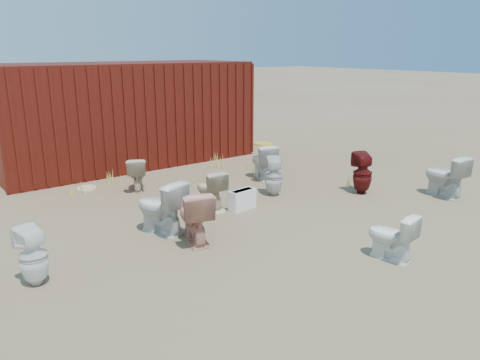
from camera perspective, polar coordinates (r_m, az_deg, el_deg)
ground at (r=7.71m, az=2.72°, el=-4.90°), size 100.00×100.00×0.00m
shipping_container at (r=11.77m, az=-13.88°, el=7.88°), size 6.00×2.40×2.40m
toilet_front_a at (r=7.14m, az=-9.73°, el=-3.28°), size 0.69×0.92×0.83m
toilet_front_pink at (r=6.77m, az=-5.55°, el=-4.35°), size 0.67×0.88×0.79m
toilet_front_c at (r=6.53m, az=17.96°, el=-6.53°), size 0.45×0.68×0.65m
toilet_front_maroon at (r=9.29m, az=14.70°, el=0.81°), size 0.48×0.49×0.81m
toilet_front_e at (r=9.61m, az=23.71°, el=0.48°), size 0.51×0.83×0.81m
toilet_back_a at (r=6.07m, az=-23.89°, el=-8.45°), size 0.40×0.40×0.73m
toilet_back_beige_left at (r=8.19m, az=-3.69°, el=-1.11°), size 0.43×0.70×0.69m
toilet_back_beige_right at (r=9.45m, az=-12.45°, el=0.75°), size 0.63×0.75×0.67m
toilet_back_yellowlid at (r=10.04m, az=2.81°, el=2.26°), size 0.62×0.84×0.76m
toilet_back_e at (r=8.90m, az=4.15°, el=0.46°), size 0.48×0.48×0.75m
yellow_lid at (r=9.95m, az=2.84°, el=4.45°), size 0.38×0.48×0.02m
loose_tank at (r=8.16m, az=0.28°, el=-2.41°), size 0.52×0.25×0.35m
loose_lid_near at (r=9.87m, az=-18.19°, el=-0.97°), size 0.54×0.60×0.02m
loose_lid_far at (r=8.12m, az=-3.34°, el=-3.72°), size 0.51×0.57×0.02m
weed_clump_a at (r=9.43m, az=-18.97°, el=-1.04°), size 0.36×0.36×0.26m
weed_clump_b at (r=9.69m, az=-5.11°, el=0.15°), size 0.32×0.32×0.24m
weed_clump_c at (r=10.74m, az=1.82°, el=2.02°), size 0.36×0.36×0.34m
weed_clump_d at (r=10.01m, az=-15.30°, el=0.30°), size 0.30×0.30×0.29m
weed_clump_e at (r=10.91m, az=-3.02°, el=2.22°), size 0.34×0.34×0.34m
weed_clump_f at (r=9.78m, az=13.58°, el=-0.08°), size 0.28×0.28×0.25m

